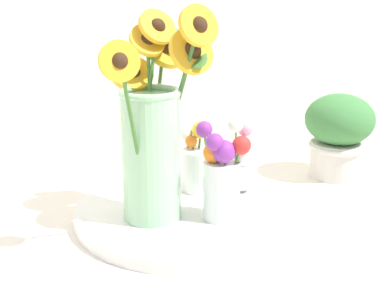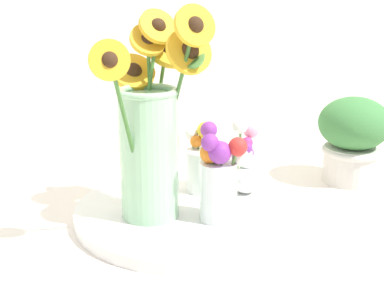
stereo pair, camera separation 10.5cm
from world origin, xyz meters
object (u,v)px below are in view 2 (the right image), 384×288
Objects in this scene: serving_tray at (192,212)px; vase_small_center at (220,179)px; potted_plant at (353,136)px; vase_small_back at (204,163)px; mason_jar_sunflowers at (152,132)px; vase_bulb_right at (246,163)px.

vase_small_center is (0.02, -0.08, 0.10)m from serving_tray.
potted_plant reaches higher than serving_tray.
vase_small_center is 0.16m from vase_small_back.
vase_small_center is at bearing -36.13° from mason_jar_sunflowers.
mason_jar_sunflowers is 2.63× the size of vase_small_back.
vase_small_center is 1.14× the size of vase_small_back.
mason_jar_sunflowers is 0.20m from vase_small_back.
vase_bulb_right is 0.79× the size of potted_plant.
serving_tray is 0.16m from vase_bulb_right.
serving_tray is 1.16× the size of mason_jar_sunflowers.
vase_small_center is 0.85× the size of potted_plant.
vase_small_center is (0.11, -0.08, -0.08)m from mason_jar_sunflowers.
mason_jar_sunflowers is 2.32× the size of vase_small_center.
vase_bulb_right is (0.14, 0.03, 0.08)m from serving_tray.
vase_small_back is at bearing 50.80° from serving_tray.
vase_bulb_right reaches higher than serving_tray.
vase_small_center is at bearing -137.17° from vase_bulb_right.
vase_small_back is (0.06, 0.08, 0.07)m from serving_tray.
vase_bulb_right is at bearing 10.93° from serving_tray.
serving_tray is 2.30× the size of potted_plant.
potted_plant is at bearing 16.68° from vase_small_center.
potted_plant is (0.44, 0.04, 0.10)m from serving_tray.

